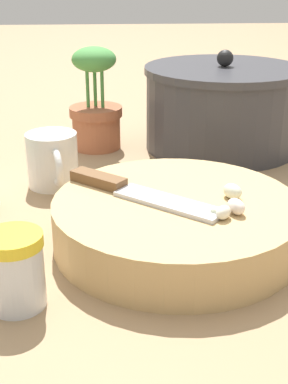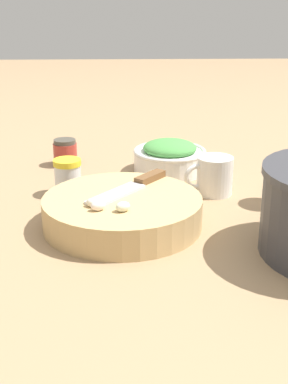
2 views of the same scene
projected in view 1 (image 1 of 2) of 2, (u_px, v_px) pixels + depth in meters
The scene contains 8 objects.
ground_plane at pixel (121, 230), 0.66m from camera, with size 5.00×5.00×0.00m, color #997A56.
cutting_board at pixel (176, 222), 0.62m from camera, with size 0.28×0.28×0.05m.
chef_knife at pixel (133, 191), 0.62m from camera, with size 0.18×0.15×0.01m.
garlic_cloves at pixel (231, 202), 0.58m from camera, with size 0.05×0.08×0.02m.
spice_jar at pixel (15, 270), 0.50m from camera, with size 0.06×0.06×0.08m.
coffee_mug at pixel (53, 160), 0.78m from camera, with size 0.07×0.10×0.08m.
stock_pot at pixel (222, 108), 0.93m from camera, with size 0.27×0.27×0.17m.
potted_herb at pixel (96, 107), 0.93m from camera, with size 0.09×0.09×0.18m.
Camera 1 is at (-0.01, -0.59, 0.30)m, focal length 50.00 mm.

